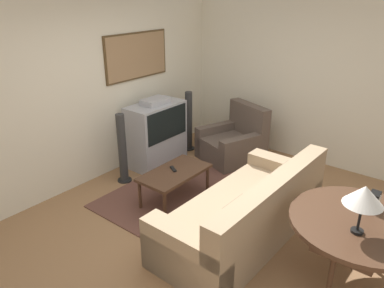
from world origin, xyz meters
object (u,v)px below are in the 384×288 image
at_px(armchair, 234,143).
at_px(speaker_tower_right, 189,123).
at_px(coffee_table, 175,175).
at_px(mantel_clock, 374,200).
at_px(table_lamp, 364,196).
at_px(speaker_tower_left, 122,150).
at_px(console_table, 360,226).
at_px(tv, 156,133).
at_px(couch, 246,214).

relative_size(armchair, speaker_tower_right, 1.08).
xyz_separation_m(coffee_table, speaker_tower_right, (1.48, 0.97, 0.11)).
bearing_deg(mantel_clock, table_lamp, 179.87).
relative_size(coffee_table, speaker_tower_left, 0.93).
relative_size(console_table, mantel_clock, 7.43).
relative_size(tv, couch, 0.48).
xyz_separation_m(armchair, table_lamp, (-1.92, -2.50, 0.81)).
relative_size(coffee_table, table_lamp, 2.14).
relative_size(mantel_clock, speaker_tower_right, 0.17).
bearing_deg(table_lamp, tv, 73.59).
bearing_deg(table_lamp, mantel_clock, -0.13).
distance_m(mantel_clock, speaker_tower_left, 3.38).
bearing_deg(mantel_clock, speaker_tower_left, 94.41).
relative_size(tv, mantel_clock, 6.32).
bearing_deg(couch, speaker_tower_right, -125.54).
relative_size(speaker_tower_left, speaker_tower_right, 1.00).
distance_m(coffee_table, table_lamp, 2.50).
bearing_deg(tv, coffee_table, -125.20).
distance_m(tv, console_table, 3.48).
distance_m(couch, armchair, 2.16).
xyz_separation_m(speaker_tower_left, speaker_tower_right, (1.54, 0.00, 0.00)).
bearing_deg(couch, mantel_clock, 104.72).
height_order(tv, console_table, tv).
bearing_deg(console_table, tv, 76.71).
xyz_separation_m(coffee_table, mantel_clock, (0.20, -2.39, 0.42)).
distance_m(coffee_table, console_table, 2.39).
bearing_deg(mantel_clock, tv, 81.46).
height_order(speaker_tower_left, speaker_tower_right, same).
bearing_deg(couch, table_lamp, 81.98).
bearing_deg(speaker_tower_left, table_lamp, -93.95).
bearing_deg(speaker_tower_left, console_table, -90.50).
relative_size(table_lamp, speaker_tower_right, 0.44).
bearing_deg(table_lamp, speaker_tower_right, 62.17).
bearing_deg(speaker_tower_right, couch, -126.46).
height_order(couch, speaker_tower_left, speaker_tower_left).
height_order(tv, armchair, tv).
bearing_deg(table_lamp, coffee_table, 83.14).
bearing_deg(console_table, mantel_clock, -3.72).
xyz_separation_m(couch, console_table, (0.01, -1.20, 0.36)).
height_order(armchair, coffee_table, armchair).
distance_m(armchair, table_lamp, 3.26).
bearing_deg(coffee_table, console_table, -92.04).
distance_m(couch, table_lamp, 1.46).
height_order(couch, console_table, couch).
xyz_separation_m(tv, armchair, (0.92, -0.90, -0.24)).
bearing_deg(console_table, speaker_tower_right, 64.82).
bearing_deg(mantel_clock, speaker_tower_right, 69.11).
distance_m(table_lamp, speaker_tower_right, 3.84).
xyz_separation_m(tv, table_lamp, (-1.00, -3.40, 0.57)).
relative_size(couch, table_lamp, 4.96).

